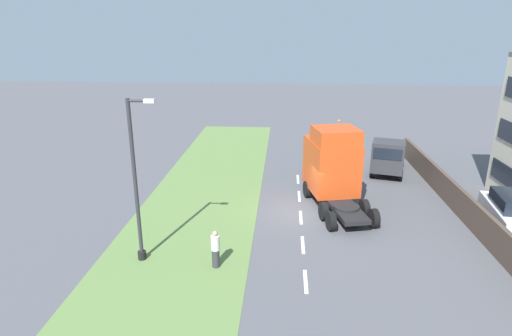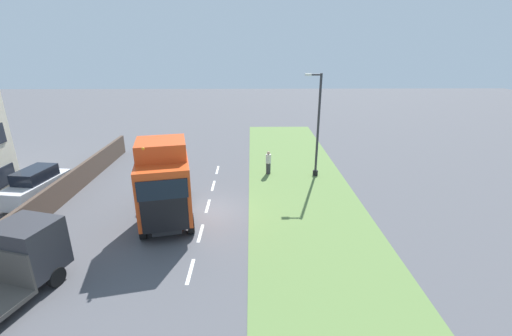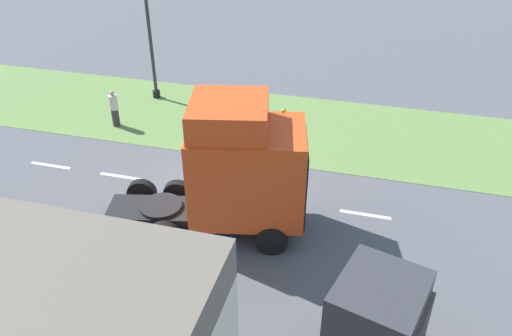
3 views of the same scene
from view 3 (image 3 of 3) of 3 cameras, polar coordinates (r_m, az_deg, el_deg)
The scene contains 7 objects.
ground_plane at distance 19.06m, azimuth -4.87°, elevation -2.62°, with size 120.00×120.00×0.00m, color #515156.
grass_verge at distance 23.98m, azimuth -0.13°, elevation 5.26°, with size 7.00×44.00×0.01m.
lane_markings at distance 19.28m, azimuth -6.83°, elevation -2.30°, with size 0.16×14.60×0.00m.
lorry_cab at distance 15.83m, azimuth -1.93°, elevation -0.19°, with size 3.93×6.81×4.85m.
flatbed_truck at distance 12.57m, azimuth 15.46°, elevation -17.67°, with size 3.53×5.78×2.71m.
lamp_post at distance 25.93m, azimuth -12.11°, elevation 14.70°, with size 1.31×0.38×7.45m.
pedestrian at distance 24.20m, azimuth -15.90°, elevation 6.52°, with size 0.39×0.39×1.78m.
Camera 3 is at (14.68, 5.63, 10.77)m, focal length 35.00 mm.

